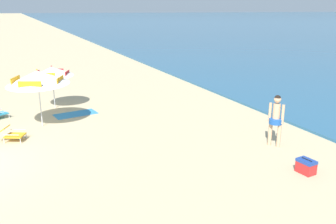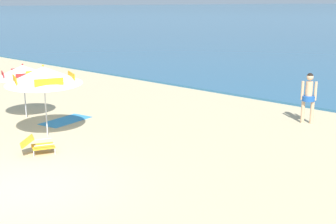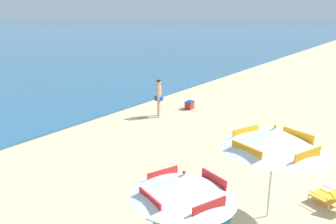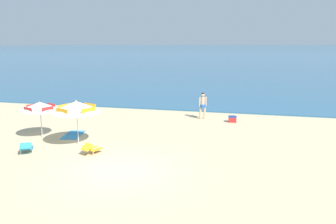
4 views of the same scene
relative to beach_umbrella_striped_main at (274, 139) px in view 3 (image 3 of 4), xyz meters
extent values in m
cylinder|color=silver|center=(0.00, 0.00, -0.83)|extent=(0.04, 0.04, 2.20)
cone|color=white|center=(0.00, 0.00, 0.00)|extent=(3.35, 3.35, 0.63)
cube|color=orange|center=(0.33, 0.79, -0.12)|extent=(0.78, 0.35, 0.29)
cube|color=orange|center=(-0.79, 0.33, -0.12)|extent=(0.35, 0.78, 0.29)
cube|color=orange|center=(-0.33, -0.79, -0.12)|extent=(0.78, 0.35, 0.29)
cube|color=orange|center=(0.79, -0.33, -0.12)|extent=(0.35, 0.78, 0.29)
sphere|color=orange|center=(0.00, 0.00, 0.30)|extent=(0.06, 0.06, 0.06)
cylinder|color=silver|center=(-2.56, 0.76, -0.97)|extent=(0.04, 0.04, 1.93)
cone|color=white|center=(-2.56, 0.76, -0.23)|extent=(2.70, 2.69, 0.55)
cube|color=red|center=(-2.30, 1.39, -0.32)|extent=(0.64, 0.29, 0.24)
cube|color=red|center=(-3.20, 1.02, -0.32)|extent=(0.29, 0.64, 0.24)
cube|color=red|center=(-2.83, 0.12, -0.32)|extent=(0.64, 0.29, 0.24)
cube|color=red|center=(-1.93, 0.50, -0.32)|extent=(0.29, 0.64, 0.24)
sphere|color=red|center=(-2.56, 0.76, 0.02)|extent=(0.06, 0.06, 0.06)
cube|color=gold|center=(1.35, -1.00, -1.74)|extent=(0.72, 0.76, 0.04)
cylinder|color=silver|center=(1.25, -0.64, -1.85)|extent=(0.03, 0.03, 0.18)
cylinder|color=silver|center=(1.69, -0.85, -1.85)|extent=(0.03, 0.03, 0.18)
cylinder|color=silver|center=(1.01, -1.16, -1.85)|extent=(0.03, 0.03, 0.18)
cylinder|color=silver|center=(1.10, -0.89, -1.62)|extent=(0.25, 0.50, 0.02)
cylinder|color=silver|center=(1.61, -1.12, -1.62)|extent=(0.25, 0.50, 0.02)
cylinder|color=#D8A87F|center=(5.20, 6.91, -1.50)|extent=(0.13, 0.13, 0.86)
cylinder|color=#D8A87F|center=(5.47, 7.06, -1.50)|extent=(0.13, 0.13, 0.86)
cylinder|color=#1E51A3|center=(5.33, 6.98, -1.05)|extent=(0.43, 0.43, 0.18)
cylinder|color=#D8A87F|center=(5.33, 6.98, -0.77)|extent=(0.24, 0.24, 0.61)
cylinder|color=#D8A87F|center=(5.15, 6.88, -0.78)|extent=(0.09, 0.09, 0.65)
cylinder|color=#D8A87F|center=(5.52, 7.09, -0.78)|extent=(0.09, 0.09, 0.65)
sphere|color=#D8A87F|center=(5.33, 6.98, -0.31)|extent=(0.23, 0.23, 0.23)
sphere|color=black|center=(5.33, 6.98, -0.28)|extent=(0.22, 0.22, 0.22)
cube|color=red|center=(7.32, 6.47, -1.78)|extent=(0.52, 0.39, 0.32)
cube|color=navy|center=(7.32, 6.47, -1.58)|extent=(0.53, 0.40, 0.08)
cylinder|color=black|center=(7.32, 6.47, -1.52)|extent=(0.34, 0.06, 0.02)
cube|color=#3384BC|center=(-1.13, 1.47, -1.93)|extent=(1.19, 1.93, 0.01)
camera|label=1|loc=(14.10, -0.67, 2.51)|focal=37.70mm
camera|label=2|loc=(11.99, -7.42, 2.20)|focal=47.96mm
camera|label=3|loc=(-7.08, -1.97, 2.58)|focal=35.86mm
camera|label=4|loc=(7.89, -14.08, 3.05)|focal=34.63mm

